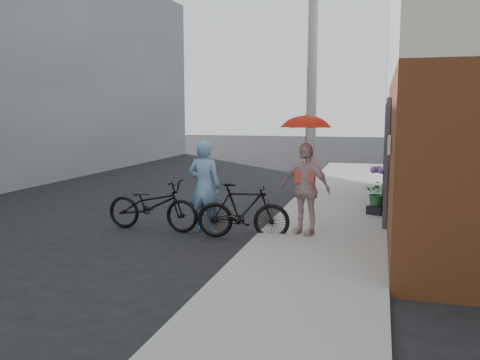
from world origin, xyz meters
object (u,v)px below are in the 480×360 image
at_px(officer, 205,187).
at_px(kimono_woman, 305,189).
at_px(bike_right, 243,211).
at_px(utility_pole, 312,71).
at_px(bike_left, 153,205).
at_px(planter, 377,210).

xyz_separation_m(officer, kimono_woman, (1.96, -0.04, 0.05)).
distance_m(officer, bike_right, 0.97).
xyz_separation_m(utility_pole, officer, (-1.35, -5.26, -2.59)).
bearing_deg(utility_pole, bike_left, -114.40).
distance_m(bike_right, kimono_woman, 1.22).
relative_size(bike_right, kimono_woman, 1.03).
bearing_deg(utility_pole, kimono_woman, -83.38).
distance_m(utility_pole, bike_right, 6.29).
bearing_deg(bike_left, bike_right, -93.24).
relative_size(kimono_woman, planter, 4.74).
height_order(utility_pole, officer, utility_pole).
distance_m(utility_pole, officer, 6.01).
relative_size(bike_left, bike_right, 1.12).
bearing_deg(planter, bike_left, -152.49).
bearing_deg(utility_pole, officer, -104.41).
distance_m(officer, kimono_woman, 1.97).
xyz_separation_m(utility_pole, kimono_woman, (0.61, -5.29, -2.54)).
bearing_deg(kimono_woman, officer, -161.60).
bearing_deg(utility_pole, bike_right, -95.18).
height_order(bike_left, planter, bike_left).
distance_m(utility_pole, planter, 4.90).
relative_size(utility_pole, officer, 3.84).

